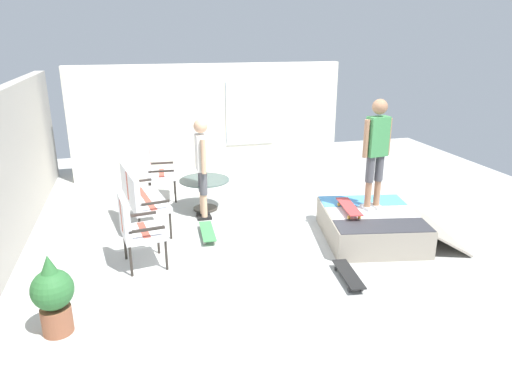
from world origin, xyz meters
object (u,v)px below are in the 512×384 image
at_px(person_watching, 202,161).
at_px(skateboard_on_ramp, 349,207).
at_px(patio_chair_by_wall, 135,225).
at_px(person_skater, 377,146).
at_px(patio_table, 205,188).
at_px(skateboard_spare, 348,274).
at_px(skateboard_by_bench, 207,232).
at_px(skate_ramp, 372,225).
at_px(patio_chair_near_house, 155,169).
at_px(potted_plant, 53,294).
at_px(patio_bench, 138,194).

distance_m(person_watching, skateboard_on_ramp, 2.55).
relative_size(patio_chair_by_wall, person_skater, 0.60).
height_order(patio_table, skateboard_spare, patio_table).
bearing_deg(skateboard_by_bench, skateboard_on_ramp, -106.46).
height_order(skate_ramp, skateboard_by_bench, skate_ramp).
bearing_deg(skate_ramp, person_skater, -14.31).
height_order(patio_chair_near_house, patio_table, patio_chair_near_house).
height_order(person_watching, potted_plant, person_watching).
bearing_deg(skateboard_by_bench, potted_plant, 136.73).
xyz_separation_m(patio_bench, patio_table, (0.64, -1.16, -0.21)).
height_order(skateboard_on_ramp, potted_plant, potted_plant).
xyz_separation_m(patio_table, skateboard_by_bench, (-1.22, 0.15, -0.32)).
distance_m(person_skater, skateboard_spare, 2.10).
xyz_separation_m(patio_bench, skateboard_spare, (-2.42, -2.57, -0.53)).
bearing_deg(patio_bench, patio_table, -61.21).
bearing_deg(skateboard_on_ramp, skate_ramp, -104.17).
relative_size(patio_chair_by_wall, skateboard_on_ramp, 1.24).
bearing_deg(person_skater, skate_ramp, 165.69).
bearing_deg(patio_bench, potted_plant, 160.45).
bearing_deg(patio_chair_near_house, skateboard_on_ramp, -133.45).
xyz_separation_m(skate_ramp, patio_chair_by_wall, (-0.01, 3.58, 0.39)).
height_order(patio_chair_near_house, person_skater, person_skater).
height_order(patio_chair_by_wall, skateboard_on_ramp, patio_chair_by_wall).
height_order(skate_ramp, potted_plant, potted_plant).
height_order(skate_ramp, skateboard_spare, skate_ramp).
bearing_deg(potted_plant, skateboard_spare, -86.18).
distance_m(patio_table, person_skater, 3.15).
height_order(patio_chair_near_house, patio_chair_by_wall, same).
bearing_deg(skateboard_spare, potted_plant, 93.82).
relative_size(skate_ramp, person_watching, 1.29).
bearing_deg(skateboard_on_ramp, patio_bench, 68.91).
bearing_deg(person_skater, skateboard_on_ramp, 97.42).
xyz_separation_m(skateboard_on_ramp, potted_plant, (-1.45, 4.07, -0.06)).
bearing_deg(patio_chair_near_house, skate_ramp, -130.84).
bearing_deg(person_watching, patio_table, -12.31).
bearing_deg(patio_chair_by_wall, skate_ramp, -89.88).
distance_m(skateboard_by_bench, skateboard_spare, 2.41).
relative_size(skateboard_by_bench, skateboard_on_ramp, 0.99).
xyz_separation_m(skateboard_by_bench, potted_plant, (-2.07, 1.95, 0.38)).
bearing_deg(skateboard_spare, person_watching, 29.43).
bearing_deg(skateboard_by_bench, patio_chair_near_house, 18.39).
xyz_separation_m(person_watching, skateboard_spare, (-2.65, -1.50, -0.93)).
relative_size(patio_chair_by_wall, potted_plant, 1.11).
distance_m(patio_chair_near_house, patio_chair_by_wall, 2.77).
bearing_deg(patio_table, skateboard_on_ramp, -133.28).
bearing_deg(patio_chair_near_house, potted_plant, 162.54).
relative_size(patio_bench, patio_chair_by_wall, 1.30).
xyz_separation_m(person_skater, potted_plant, (-1.50, 4.48, -0.98)).
height_order(patio_chair_by_wall, person_skater, person_skater).
xyz_separation_m(skateboard_by_bench, skateboard_spare, (-1.84, -1.56, 0.00)).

